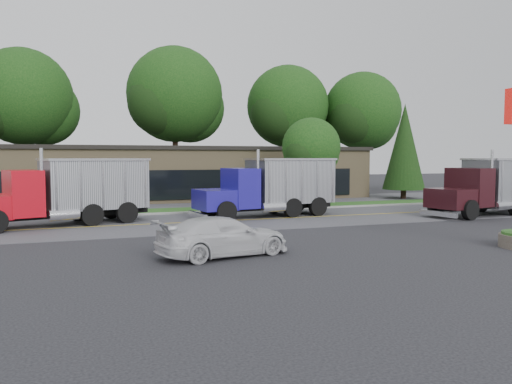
{
  "coord_description": "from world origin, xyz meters",
  "views": [
    {
      "loc": [
        -5.52,
        -16.68,
        3.44
      ],
      "look_at": [
        2.42,
        5.37,
        1.8
      ],
      "focal_mm": 35.0,
      "sensor_mm": 36.0,
      "label": 1
    }
  ],
  "objects_px": {
    "dump_truck_blue": "(273,185)",
    "rally_car": "(223,236)",
    "dump_truck_red": "(71,189)",
    "dump_truck_maroon": "(492,185)"
  },
  "relations": [
    {
      "from": "dump_truck_blue",
      "to": "rally_car",
      "type": "xyz_separation_m",
      "value": [
        -5.99,
        -10.32,
        -1.12
      ]
    },
    {
      "from": "dump_truck_red",
      "to": "dump_truck_blue",
      "type": "distance_m",
      "value": 11.03
    },
    {
      "from": "dump_truck_red",
      "to": "rally_car",
      "type": "bearing_deg",
      "value": 99.05
    },
    {
      "from": "dump_truck_red",
      "to": "dump_truck_blue",
      "type": "xyz_separation_m",
      "value": [
        11.03,
        -0.07,
        -0.0
      ]
    },
    {
      "from": "dump_truck_red",
      "to": "dump_truck_blue",
      "type": "relative_size",
      "value": 1.06
    },
    {
      "from": "dump_truck_red",
      "to": "dump_truck_blue",
      "type": "height_order",
      "value": "same"
    },
    {
      "from": "dump_truck_red",
      "to": "dump_truck_maroon",
      "type": "distance_m",
      "value": 23.98
    },
    {
      "from": "dump_truck_red",
      "to": "rally_car",
      "type": "height_order",
      "value": "dump_truck_red"
    },
    {
      "from": "dump_truck_maroon",
      "to": "rally_car",
      "type": "xyz_separation_m",
      "value": [
        -18.65,
        -6.66,
        -1.12
      ]
    },
    {
      "from": "dump_truck_red",
      "to": "rally_car",
      "type": "distance_m",
      "value": 11.6
    }
  ]
}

